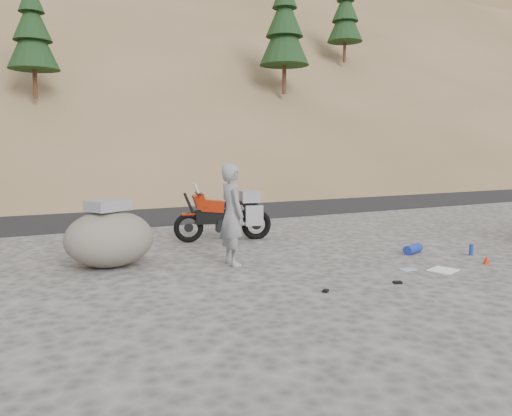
# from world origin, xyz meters

# --- Properties ---
(ground) EXTENTS (140.00, 140.00, 0.00)m
(ground) POSITION_xyz_m (0.00, 0.00, 0.00)
(ground) COLOR #464441
(ground) RESTS_ON ground
(road) EXTENTS (120.00, 7.00, 0.05)m
(road) POSITION_xyz_m (0.00, 9.00, 0.00)
(road) COLOR black
(road) RESTS_ON ground
(hillside) EXTENTS (120.00, 73.00, 46.72)m
(hillside) POSITION_xyz_m (-0.05, 40.88, 11.08)
(hillside) COLOR brown
(hillside) RESTS_ON ground
(motorcycle) EXTENTS (2.36, 0.93, 1.41)m
(motorcycle) POSITION_xyz_m (-0.51, 2.67, 0.60)
(motorcycle) COLOR black
(motorcycle) RESTS_ON ground
(man) EXTENTS (0.46, 0.70, 1.92)m
(man) POSITION_xyz_m (-1.42, 0.33, 0.00)
(man) COLOR gray
(man) RESTS_ON ground
(boulder) EXTENTS (1.91, 1.74, 1.23)m
(boulder) POSITION_xyz_m (-3.53, 1.19, 0.54)
(boulder) COLOR #57524B
(boulder) RESTS_ON ground
(gear_white_cloth) EXTENTS (0.58, 0.55, 0.02)m
(gear_white_cloth) POSITION_xyz_m (1.80, -1.79, 0.01)
(gear_white_cloth) COLOR white
(gear_white_cloth) RESTS_ON ground
(gear_blue_mat) EXTENTS (0.53, 0.35, 0.20)m
(gear_blue_mat) POSITION_xyz_m (2.36, -0.44, 0.10)
(gear_blue_mat) COLOR navy
(gear_blue_mat) RESTS_ON ground
(gear_bottle) EXTENTS (0.11, 0.11, 0.23)m
(gear_bottle) POSITION_xyz_m (3.32, -1.10, 0.12)
(gear_bottle) COLOR navy
(gear_bottle) RESTS_ON ground
(gear_funnel) EXTENTS (0.17, 0.17, 0.17)m
(gear_funnel) POSITION_xyz_m (2.94, -1.77, 0.08)
(gear_funnel) COLOR #B8220C
(gear_funnel) RESTS_ON ground
(gear_glove_a) EXTENTS (0.15, 0.12, 0.04)m
(gear_glove_a) POSITION_xyz_m (0.45, -2.09, 0.02)
(gear_glove_a) COLOR black
(gear_glove_a) RESTS_ON ground
(gear_glove_b) EXTENTS (0.13, 0.13, 0.04)m
(gear_glove_b) POSITION_xyz_m (-0.87, -1.97, 0.02)
(gear_glove_b) COLOR black
(gear_glove_b) RESTS_ON ground
(gear_blue_cloth) EXTENTS (0.30, 0.23, 0.01)m
(gear_blue_cloth) POSITION_xyz_m (1.26, -1.46, 0.01)
(gear_blue_cloth) COLOR #7E98C3
(gear_blue_cloth) RESTS_ON ground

